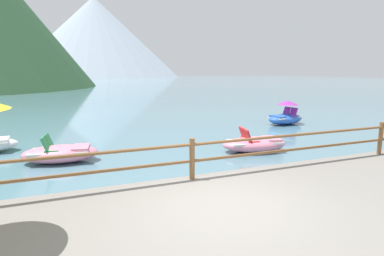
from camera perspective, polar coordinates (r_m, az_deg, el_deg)
The scene contains 6 objects.
ground_plane at distance 44.99m, azimuth -18.53°, elevation 6.27°, with size 200.00×200.00×0.00m, color slate.
dock_railing at distance 7.11m, azimuth 0.01°, elevation -4.75°, with size 23.92×0.12×0.95m.
pedal_boat_1 at distance 10.72m, azimuth -22.59°, elevation -4.20°, with size 2.42×1.50×0.87m.
pedal_boat_3 at distance 11.41m, azimuth 11.21°, elevation -2.79°, with size 2.46×1.55×0.85m.
pedal_boat_4 at distance 17.50m, azimuth 16.50°, elevation 2.04°, with size 2.28×1.50×1.26m.
distant_peak at distance 142.00m, azimuth -17.02°, elevation 15.33°, with size 68.31×68.31×32.10m, color #9EADBC.
Camera 1 is at (-2.54, -4.83, 2.85)m, focal length 29.61 mm.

